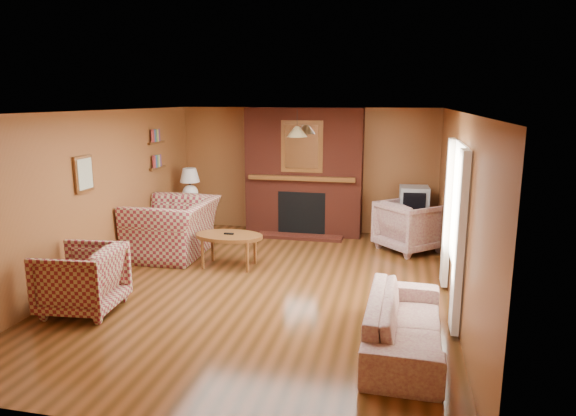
% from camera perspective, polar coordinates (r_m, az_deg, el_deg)
% --- Properties ---
extents(floor, '(6.50, 6.50, 0.00)m').
position_cam_1_polar(floor, '(7.23, -2.71, -8.72)').
color(floor, '#40250D').
rests_on(floor, ground).
extents(ceiling, '(6.50, 6.50, 0.00)m').
position_cam_1_polar(ceiling, '(6.76, -2.92, 10.66)').
color(ceiling, silver).
rests_on(ceiling, wall_back).
extents(wall_back, '(6.50, 0.00, 6.50)m').
position_cam_1_polar(wall_back, '(10.02, 2.08, 4.24)').
color(wall_back, brown).
rests_on(wall_back, floor).
extents(wall_front, '(6.50, 0.00, 6.50)m').
position_cam_1_polar(wall_front, '(3.97, -15.36, -8.49)').
color(wall_front, brown).
rests_on(wall_front, floor).
extents(wall_left, '(0.00, 6.50, 6.50)m').
position_cam_1_polar(wall_left, '(7.92, -20.55, 1.38)').
color(wall_left, brown).
rests_on(wall_left, floor).
extents(wall_right, '(0.00, 6.50, 6.50)m').
position_cam_1_polar(wall_right, '(6.70, 18.30, -0.30)').
color(wall_right, brown).
rests_on(wall_right, floor).
extents(fireplace, '(2.20, 0.82, 2.40)m').
position_cam_1_polar(fireplace, '(9.77, 1.80, 3.93)').
color(fireplace, '#571E13').
rests_on(fireplace, floor).
extents(window_right, '(0.10, 1.85, 2.00)m').
position_cam_1_polar(window_right, '(6.51, 18.00, -1.28)').
color(window_right, beige).
rests_on(window_right, wall_right).
extents(bookshelf, '(0.09, 0.55, 0.71)m').
position_cam_1_polar(bookshelf, '(9.46, -14.23, 6.25)').
color(bookshelf, brown).
rests_on(bookshelf, wall_left).
extents(botanical_print, '(0.05, 0.40, 0.50)m').
position_cam_1_polar(botanical_print, '(7.60, -21.75, 3.54)').
color(botanical_print, brown).
rests_on(botanical_print, wall_left).
extents(pendant_light, '(0.36, 0.36, 0.48)m').
position_cam_1_polar(pendant_light, '(9.02, 1.01, 8.48)').
color(pendant_light, black).
rests_on(pendant_light, ceiling).
extents(plaid_loveseat, '(1.29, 1.47, 0.93)m').
position_cam_1_polar(plaid_loveseat, '(8.70, -12.66, -2.18)').
color(plaid_loveseat, maroon).
rests_on(plaid_loveseat, floor).
extents(plaid_armchair, '(0.97, 0.95, 0.81)m').
position_cam_1_polar(plaid_armchair, '(6.79, -21.95, -7.36)').
color(plaid_armchair, maroon).
rests_on(plaid_armchair, floor).
extents(floral_sofa, '(0.80, 1.94, 0.56)m').
position_cam_1_polar(floral_sofa, '(5.59, 12.81, -12.38)').
color(floral_sofa, '#B8B18E').
rests_on(floral_sofa, floor).
extents(floral_armchair, '(1.32, 1.32, 0.86)m').
position_cam_1_polar(floral_armchair, '(9.02, 13.39, -1.95)').
color(floral_armchair, '#B8B18E').
rests_on(floral_armchair, floor).
extents(coffee_table, '(1.06, 0.66, 0.54)m').
position_cam_1_polar(coffee_table, '(7.98, -6.58, -3.30)').
color(coffee_table, brown).
rests_on(coffee_table, floor).
extents(side_table, '(0.54, 0.54, 0.66)m').
position_cam_1_polar(side_table, '(10.03, -10.70, -1.02)').
color(side_table, brown).
rests_on(side_table, floor).
extents(table_lamp, '(0.38, 0.38, 0.62)m').
position_cam_1_polar(table_lamp, '(9.90, -10.85, 2.80)').
color(table_lamp, white).
rests_on(table_lamp, side_table).
extents(tv_stand, '(0.55, 0.51, 0.56)m').
position_cam_1_polar(tv_stand, '(9.60, 13.67, -2.06)').
color(tv_stand, black).
rests_on(tv_stand, floor).
extents(crt_tv, '(0.53, 0.53, 0.47)m').
position_cam_1_polar(crt_tv, '(9.48, 13.82, 0.94)').
color(crt_tv, '#9C9FA4').
rests_on(crt_tv, tv_stand).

